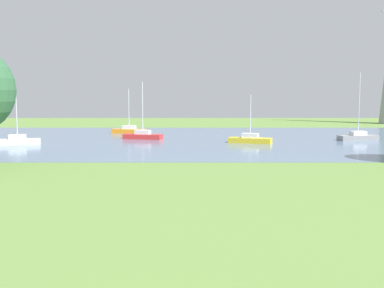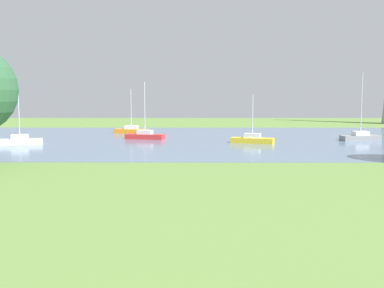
% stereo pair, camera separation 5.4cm
% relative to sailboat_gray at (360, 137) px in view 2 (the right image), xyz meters
% --- Properties ---
extents(ground_plane, '(160.00, 160.00, 0.00)m').
position_rel_sailboat_gray_xyz_m(ground_plane, '(-21.26, -26.44, -0.48)').
color(ground_plane, olive).
extents(water_surface, '(140.00, 40.00, 0.02)m').
position_rel_sailboat_gray_xyz_m(water_surface, '(-21.26, 1.56, -0.47)').
color(water_surface, slate).
rests_on(water_surface, ground).
extents(sailboat_gray, '(5.01, 2.54, 8.05)m').
position_rel_sailboat_gray_xyz_m(sailboat_gray, '(0.00, 0.00, 0.00)').
color(sailboat_gray, gray).
rests_on(sailboat_gray, water_surface).
extents(sailboat_red, '(5.02, 2.62, 7.00)m').
position_rel_sailboat_gray_xyz_m(sailboat_red, '(-25.99, 1.59, -0.01)').
color(sailboat_red, red).
rests_on(sailboat_red, water_surface).
extents(sailboat_orange, '(4.99, 2.30, 6.25)m').
position_rel_sailboat_gray_xyz_m(sailboat_orange, '(-28.82, 10.13, -0.02)').
color(sailboat_orange, orange).
rests_on(sailboat_orange, water_surface).
extents(sailboat_yellow, '(5.03, 2.94, 5.47)m').
position_rel_sailboat_gray_xyz_m(sailboat_yellow, '(-13.34, -3.26, -0.03)').
color(sailboat_yellow, yellow).
rests_on(sailboat_yellow, water_surface).
extents(sailboat_white, '(5.03, 2.73, 5.63)m').
position_rel_sailboat_gray_xyz_m(sailboat_white, '(-39.10, -4.83, -0.03)').
color(sailboat_white, white).
rests_on(sailboat_white, water_surface).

